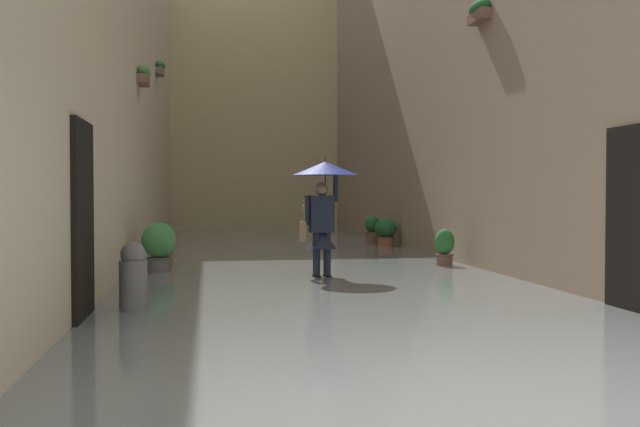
# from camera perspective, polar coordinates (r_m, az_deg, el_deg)

# --- Properties ---
(ground_plane) EXTENTS (60.00, 60.00, 0.00)m
(ground_plane) POSITION_cam_1_polar(r_m,az_deg,el_deg) (15.81, -2.52, -3.57)
(ground_plane) COLOR slate
(flood_water) EXTENTS (6.95, 28.18, 0.08)m
(flood_water) POSITION_cam_1_polar(r_m,az_deg,el_deg) (15.81, -2.52, -3.43)
(flood_water) COLOR slate
(flood_water) RESTS_ON ground_plane
(building_facade_left) EXTENTS (2.04, 26.18, 10.32)m
(building_facade_left) POSITION_cam_1_polar(r_m,az_deg,el_deg) (17.07, 11.27, 14.20)
(building_facade_left) COLOR gray
(building_facade_left) RESTS_ON ground_plane
(building_facade_right) EXTENTS (2.04, 26.18, 8.95)m
(building_facade_right) POSITION_cam_1_polar(r_m,az_deg,el_deg) (16.10, -17.09, 12.44)
(building_facade_right) COLOR beige
(building_facade_right) RESTS_ON ground_plane
(building_facade_far) EXTENTS (9.75, 1.80, 13.31)m
(building_facade_far) POSITION_cam_1_polar(r_m,az_deg,el_deg) (28.19, -5.27, 12.27)
(building_facade_far) COLOR tan
(building_facade_far) RESTS_ON ground_plane
(person_wading) EXTENTS (1.08, 1.08, 2.00)m
(person_wading) POSITION_cam_1_polar(r_m,az_deg,el_deg) (11.64, 0.28, 1.63)
(person_wading) COLOR black
(person_wading) RESTS_ON ground_plane
(potted_plant_far_left) EXTENTS (0.57, 0.57, 0.78)m
(potted_plant_far_left) POSITION_cam_1_polar(r_m,az_deg,el_deg) (18.37, 5.21, -1.50)
(potted_plant_far_left) COLOR #9E563D
(potted_plant_far_left) RESTS_ON ground_plane
(potted_plant_near_right) EXTENTS (0.51, 0.51, 0.89)m
(potted_plant_near_right) POSITION_cam_1_polar(r_m,az_deg,el_deg) (13.75, -12.34, -2.37)
(potted_plant_near_right) COLOR brown
(potted_plant_near_right) RESTS_ON ground_plane
(potted_plant_mid_left) EXTENTS (0.40, 0.40, 0.82)m
(potted_plant_mid_left) POSITION_cam_1_polar(r_m,az_deg,el_deg) (19.34, 4.14, -1.35)
(potted_plant_mid_left) COLOR brown
(potted_plant_mid_left) RESTS_ON ground_plane
(potted_plant_mid_right) EXTENTS (0.59, 0.59, 0.92)m
(potted_plant_mid_right) POSITION_cam_1_polar(r_m,az_deg,el_deg) (12.76, -12.56, -2.46)
(potted_plant_mid_right) COLOR #66605B
(potted_plant_mid_right) RESTS_ON ground_plane
(potted_plant_near_left) EXTENTS (0.36, 0.36, 0.76)m
(potted_plant_near_left) POSITION_cam_1_polar(r_m,az_deg,el_deg) (13.67, 9.77, -2.69)
(potted_plant_near_left) COLOR brown
(potted_plant_near_left) RESTS_ON ground_plane
(mooring_bollard) EXTENTS (0.32, 0.32, 0.86)m
(mooring_bollard) POSITION_cam_1_polar(r_m,az_deg,el_deg) (8.62, -14.47, -5.05)
(mooring_bollard) COLOR slate
(mooring_bollard) RESTS_ON ground_plane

